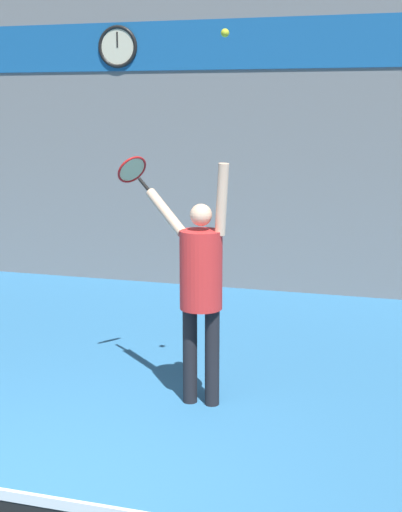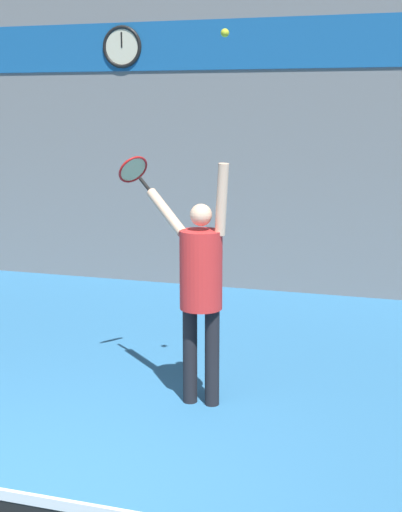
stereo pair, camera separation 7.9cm
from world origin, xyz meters
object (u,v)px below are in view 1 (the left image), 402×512
tennis_racket (133,171)px  tennis_player (200,281)px  tennis_ball (225,33)px  scoreboard_clock (118,47)px

tennis_racket → tennis_player: bearing=-31.1°
tennis_racket → tennis_ball: size_ratio=6.20×
tennis_racket → tennis_ball: (1.01, -0.50, 1.17)m
tennis_player → tennis_ball: tennis_ball is taller
scoreboard_clock → tennis_player: size_ratio=0.28×
tennis_ball → scoreboard_clock: bearing=122.6°
scoreboard_clock → tennis_player: (2.42, -4.09, -2.33)m
tennis_player → tennis_ball: (0.21, -0.02, 2.06)m
tennis_player → tennis_racket: size_ratio=5.16×
tennis_racket → scoreboard_clock: bearing=114.2°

